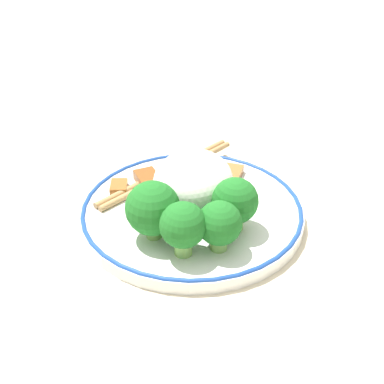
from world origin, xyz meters
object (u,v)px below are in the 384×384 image
broccoli_mid_left (235,202)px  chopsticks (168,172)px  plate (192,212)px  broccoli_back_center (183,226)px  broccoli_back_left (153,209)px  broccoli_back_right (219,224)px

broccoli_mid_left → chopsticks: 0.13m
broccoli_mid_left → chopsticks: bearing=-133.3°
plate → chopsticks: 0.07m
broccoli_back_center → chopsticks: bearing=-159.5°
plate → broccoli_back_center: 0.09m
broccoli_back_left → broccoli_back_center: bearing=60.4°
broccoli_back_right → chopsticks: 0.15m
broccoli_back_center → chopsticks: broccoli_back_center is taller
chopsticks → broccoli_back_center: bearing=20.5°
plate → broccoli_mid_left: (0.03, 0.05, 0.04)m
broccoli_back_left → broccoli_back_right: broccoli_back_left is taller
broccoli_back_left → broccoli_mid_left: bearing=112.5°
plate → broccoli_back_left: size_ratio=3.94×
broccoli_back_left → chopsticks: size_ratio=0.33×
plate → chopsticks: bearing=-144.7°
chopsticks → plate: bearing=35.3°
plate → broccoli_mid_left: 0.07m
broccoli_back_left → broccoli_mid_left: size_ratio=1.08×
broccoli_back_right → plate: bearing=-147.1°
broccoli_back_left → broccoli_back_center: broccoli_back_left is taller
plate → broccoli_back_left: bearing=-24.4°
broccoli_back_left → chopsticks: bearing=-171.8°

